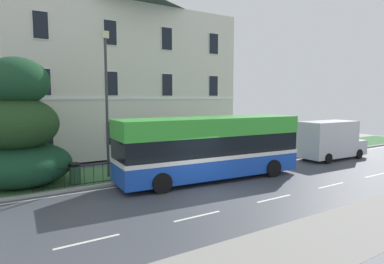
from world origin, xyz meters
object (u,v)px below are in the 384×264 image
Objects in this scene: single_decker_bus at (211,147)px; street_lamp_post at (107,96)px; evergreen_tree at (19,136)px; georgian_townhouse at (118,70)px; white_panel_van at (330,140)px; litter_bin at (75,173)px.

street_lamp_post is (-4.59, 3.05, 2.72)m from single_decker_bus.
georgian_townhouse is at bearing 45.53° from evergreen_tree.
georgian_townhouse is at bearing 97.08° from single_decker_bus.
white_panel_van is 15.72m from street_lamp_post.
georgian_townhouse is at bearing 134.82° from white_panel_van.
evergreen_tree is 1.18× the size of white_panel_van.
street_lamp_post is at bearing -11.00° from evergreen_tree.
street_lamp_post is at bearing 170.92° from white_panel_van.
litter_bin is at bearing 173.97° from white_panel_van.
white_panel_van is (11.19, -11.95, -5.26)m from georgian_townhouse.
single_decker_bus is at bearing -177.41° from white_panel_van.
single_decker_bus is at bearing -87.01° from georgian_townhouse.
evergreen_tree is 9.58m from single_decker_bus.
single_decker_bus is at bearing -33.60° from street_lamp_post.
evergreen_tree is (-8.11, -8.26, -4.12)m from georgian_townhouse.
street_lamp_post is 7.14× the size of litter_bin.
georgian_townhouse reaches higher than single_decker_bus.
georgian_townhouse is 17.19m from white_panel_van.
georgian_townhouse is at bearing 66.43° from street_lamp_post.
evergreen_tree is 5.92× the size of litter_bin.
litter_bin is (-17.02, 2.31, -0.72)m from white_panel_van.
street_lamp_post is (-15.15, 2.88, 3.08)m from white_panel_van.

